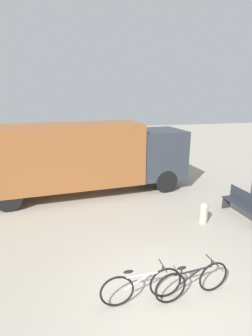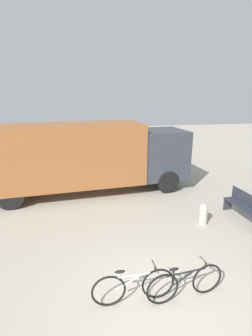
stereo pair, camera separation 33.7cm
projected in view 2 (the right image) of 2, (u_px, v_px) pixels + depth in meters
The scene contains 6 objects.
ground_plane at pixel (159, 302), 5.59m from camera, with size 60.00×60.00×0.00m, color #A8A091.
delivery_truck at pixel (81, 155), 11.22m from camera, with size 9.38×2.95×3.06m.
park_bench at pixel (246, 206), 9.08m from camera, with size 0.48×1.89×0.94m.
bicycle_near at pixel (134, 286), 5.50m from camera, with size 1.80×0.44×0.82m.
bicycle_middle at pixel (185, 283), 5.60m from camera, with size 1.79×0.44×0.82m.
bollard_near_bench at pixel (203, 213), 8.82m from camera, with size 0.29×0.29×0.73m.
Camera 2 is at (-1.54, -4.37, 4.30)m, focal length 28.00 mm.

